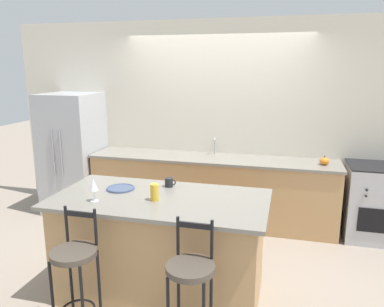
% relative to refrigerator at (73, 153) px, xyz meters
% --- Properties ---
extents(ground_plane, '(18.00, 18.00, 0.00)m').
position_rel_refrigerator_xyz_m(ground_plane, '(2.03, -0.30, -0.86)').
color(ground_plane, gray).
extents(wall_back, '(6.00, 0.07, 2.70)m').
position_rel_refrigerator_xyz_m(wall_back, '(2.03, 0.40, 0.49)').
color(wall_back, beige).
rests_on(wall_back, ground_plane).
extents(back_counter, '(3.29, 0.68, 0.91)m').
position_rel_refrigerator_xyz_m(back_counter, '(2.03, 0.08, -0.40)').
color(back_counter, tan).
rests_on(back_counter, ground_plane).
extents(sink_faucet, '(0.02, 0.13, 0.22)m').
position_rel_refrigerator_xyz_m(sink_faucet, '(2.03, 0.28, 0.19)').
color(sink_faucet, '#ADAFB5').
rests_on(sink_faucet, back_counter).
extents(kitchen_island, '(1.91, 0.97, 0.95)m').
position_rel_refrigerator_xyz_m(kitchen_island, '(1.93, -1.72, -0.38)').
color(kitchen_island, tan).
rests_on(kitchen_island, ground_plane).
extents(refrigerator, '(0.74, 0.78, 1.72)m').
position_rel_refrigerator_xyz_m(refrigerator, '(0.00, 0.00, 0.00)').
color(refrigerator, '#ADAFB5').
rests_on(refrigerator, ground_plane).
extents(oven_range, '(0.79, 0.64, 0.93)m').
position_rel_refrigerator_xyz_m(oven_range, '(4.12, 0.06, -0.39)').
color(oven_range, '#B7B7BC').
rests_on(oven_range, ground_plane).
extents(bar_stool_near, '(0.35, 0.35, 1.02)m').
position_rel_refrigerator_xyz_m(bar_stool_near, '(1.47, -2.39, -0.28)').
color(bar_stool_near, black).
rests_on(bar_stool_near, ground_plane).
extents(bar_stool_far, '(0.35, 0.35, 1.02)m').
position_rel_refrigerator_xyz_m(bar_stool_far, '(2.38, -2.38, -0.28)').
color(bar_stool_far, black).
rests_on(bar_stool_far, ground_plane).
extents(dinner_plate, '(0.27, 0.27, 0.02)m').
position_rel_refrigerator_xyz_m(dinner_plate, '(1.49, -1.59, 0.10)').
color(dinner_plate, '#425170').
rests_on(dinner_plate, kitchen_island).
extents(wine_glass, '(0.08, 0.08, 0.20)m').
position_rel_refrigerator_xyz_m(wine_glass, '(1.42, -1.95, 0.24)').
color(wine_glass, white).
rests_on(wine_glass, kitchen_island).
extents(coffee_mug, '(0.11, 0.08, 0.09)m').
position_rel_refrigerator_xyz_m(coffee_mug, '(1.92, -1.41, 0.14)').
color(coffee_mug, '#232326').
rests_on(coffee_mug, kitchen_island).
extents(tumbler_cup, '(0.07, 0.07, 0.15)m').
position_rel_refrigerator_xyz_m(tumbler_cup, '(1.91, -1.80, 0.17)').
color(tumbler_cup, gold).
rests_on(tumbler_cup, kitchen_island).
extents(pumpkin_decoration, '(0.12, 0.12, 0.12)m').
position_rel_refrigerator_xyz_m(pumpkin_decoration, '(3.45, 0.03, 0.09)').
color(pumpkin_decoration, orange).
rests_on(pumpkin_decoration, back_counter).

